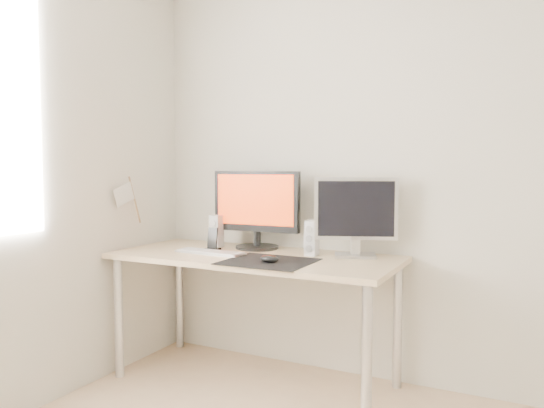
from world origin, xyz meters
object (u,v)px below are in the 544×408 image
(main_monitor, at_px, (256,207))
(phone_dock, at_px, (213,244))
(desk, at_px, (254,268))
(keyboard, at_px, (210,252))
(second_monitor, at_px, (356,213))
(speaker_left, at_px, (217,231))
(mouse, at_px, (269,259))
(speaker_right, at_px, (312,238))

(main_monitor, bearing_deg, phone_dock, -135.10)
(desk, xyz_separation_m, phone_dock, (-0.28, 0.01, 0.12))
(phone_dock, bearing_deg, main_monitor, 44.90)
(keyboard, bearing_deg, phone_dock, 114.96)
(main_monitor, relative_size, second_monitor, 1.27)
(desk, xyz_separation_m, speaker_left, (-0.34, 0.14, 0.18))
(mouse, xyz_separation_m, keyboard, (-0.44, 0.11, -0.01))
(main_monitor, height_order, second_monitor, main_monitor)
(second_monitor, bearing_deg, speaker_right, -163.18)
(mouse, bearing_deg, keyboard, 165.41)
(speaker_left, height_order, speaker_right, same)
(mouse, relative_size, second_monitor, 0.24)
(second_monitor, relative_size, speaker_right, 2.21)
(second_monitor, bearing_deg, keyboard, -160.80)
(desk, xyz_separation_m, second_monitor, (0.53, 0.19, 0.32))
(main_monitor, bearing_deg, desk, -64.43)
(mouse, distance_m, speaker_right, 0.34)
(mouse, xyz_separation_m, main_monitor, (-0.29, 0.39, 0.23))
(speaker_right, xyz_separation_m, phone_dock, (-0.58, -0.11, -0.06))
(main_monitor, bearing_deg, second_monitor, -0.76)
(speaker_right, bearing_deg, mouse, -108.55)
(keyboard, bearing_deg, mouse, -14.59)
(speaker_left, height_order, keyboard, speaker_left)
(mouse, distance_m, keyboard, 0.45)
(keyboard, bearing_deg, main_monitor, 61.64)
(main_monitor, xyz_separation_m, keyboard, (-0.15, -0.28, -0.25))
(mouse, distance_m, speaker_left, 0.63)
(mouse, height_order, second_monitor, second_monitor)
(main_monitor, distance_m, speaker_left, 0.30)
(main_monitor, bearing_deg, speaker_right, -11.24)
(main_monitor, bearing_deg, speaker_left, -166.77)
(main_monitor, bearing_deg, mouse, -53.69)
(speaker_left, xyz_separation_m, keyboard, (0.10, -0.22, -0.09))
(desk, height_order, main_monitor, main_monitor)
(desk, distance_m, main_monitor, 0.40)
(desk, xyz_separation_m, speaker_right, (0.30, 0.12, 0.18))
(phone_dock, bearing_deg, keyboard, -65.04)
(mouse, xyz_separation_m, phone_dock, (-0.48, 0.20, 0.02))
(mouse, relative_size, keyboard, 0.24)
(mouse, bearing_deg, speaker_left, 148.11)
(phone_dock, bearing_deg, speaker_right, 10.86)
(mouse, height_order, speaker_right, speaker_right)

